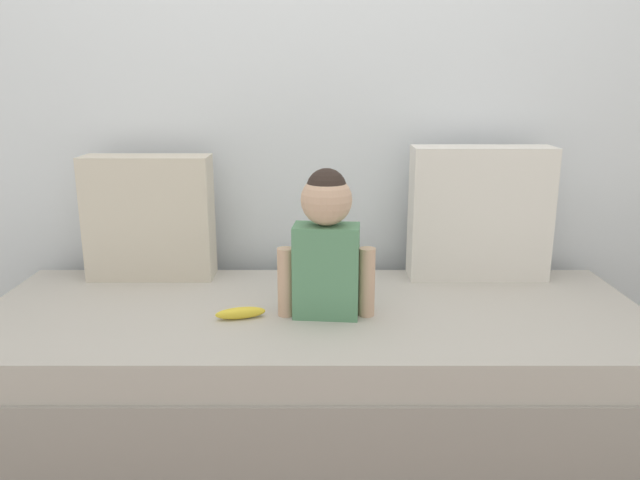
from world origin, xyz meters
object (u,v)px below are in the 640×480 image
at_px(couch, 314,361).
at_px(throw_pillow_right, 480,213).
at_px(throw_pillow_left, 150,218).
at_px(toddler, 327,241).
at_px(banana, 241,313).

height_order(couch, throw_pillow_right, throw_pillow_right).
bearing_deg(throw_pillow_left, toddler, -31.14).
distance_m(throw_pillow_right, toddler, 0.75).
relative_size(couch, toddler, 4.74).
xyz_separation_m(couch, throw_pillow_left, (-0.66, 0.36, 0.45)).
xyz_separation_m(couch, throw_pillow_right, (0.66, 0.36, 0.47)).
height_order(throw_pillow_left, toddler, toddler).
bearing_deg(throw_pillow_left, banana, -47.88).
distance_m(throw_pillow_right, banana, 1.04).
distance_m(couch, toddler, 0.47).
bearing_deg(toddler, banana, -173.56).
height_order(throw_pillow_left, throw_pillow_right, throw_pillow_right).
bearing_deg(toddler, throw_pillow_left, 148.86).
relative_size(couch, banana, 14.11).
relative_size(throw_pillow_right, banana, 3.24).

